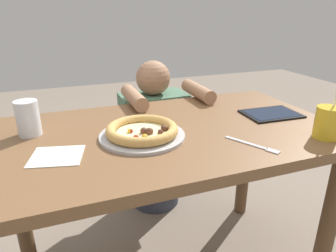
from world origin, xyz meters
The scene contains 8 objects.
dining_table centered at (0.00, 0.00, 0.64)m, with size 1.37×0.77×0.75m.
pizza_near centered at (-0.10, -0.04, 0.77)m, with size 0.31×0.31×0.05m.
drink_cup_colored centered at (0.52, -0.27, 0.81)m, with size 0.09×0.09×0.21m.
water_cup_clear centered at (-0.49, 0.13, 0.82)m, with size 0.08×0.08×0.13m.
paper_napkin centered at (-0.40, -0.09, 0.75)m, with size 0.16×0.14×0.00m, color white.
fork centered at (0.24, -0.24, 0.75)m, with size 0.11×0.19×0.00m.
tablet centered at (0.50, 0.01, 0.75)m, with size 0.25×0.18×0.01m.
diner_seated centered at (0.14, 0.59, 0.42)m, with size 0.41×0.52×0.92m.
Camera 1 is at (-0.38, -1.03, 1.20)m, focal length 32.64 mm.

